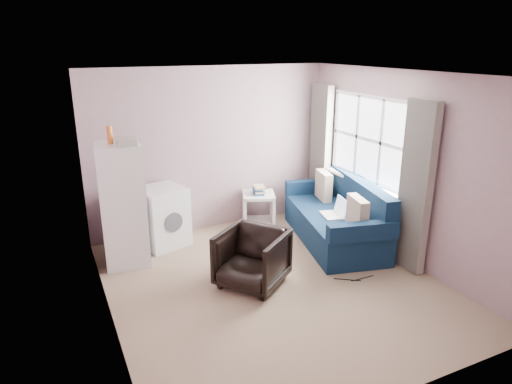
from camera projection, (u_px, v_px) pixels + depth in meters
The scene contains 8 objects.
room at pixel (276, 186), 5.22m from camera, with size 3.84×4.24×2.54m.
armchair at pixel (252, 256), 5.47m from camera, with size 0.74×0.69×0.76m, color black.
fridge at pixel (123, 204), 5.90m from camera, with size 0.62×0.61×1.84m.
washing_machine at pixel (162, 215), 6.56m from camera, with size 0.75×0.75×0.86m.
side_table at pixel (259, 207), 7.27m from camera, with size 0.64×0.64×0.67m.
sofa at pixel (338, 219), 6.72m from camera, with size 1.40×2.24×0.93m.
window_dressing at pixel (362, 167), 6.58m from camera, with size 0.17×2.62×2.18m.
floor_cables at pixel (355, 279), 5.69m from camera, with size 0.50×0.20×0.01m.
Camera 1 is at (-2.32, -4.40, 2.81)m, focal length 32.00 mm.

